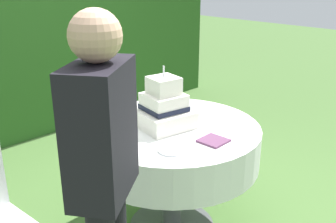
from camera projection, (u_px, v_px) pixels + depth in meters
name	position (u px, v px, depth m)	size (l,w,h in m)	color
foliage_hedge	(3.00, 4.00, 3.86)	(5.43, 0.48, 2.77)	#28561E
cake_table	(172.00, 145.00, 2.57)	(1.14, 1.14, 0.77)	#4C4C51
wedding_cake	(164.00, 108.00, 2.48)	(0.37, 0.37, 0.40)	white
serving_plate_near	(199.00, 112.00, 2.75)	(0.14, 0.14, 0.01)	white
serving_plate_far	(131.00, 113.00, 2.73)	(0.12, 0.12, 0.01)	white
serving_plate_left	(171.00, 150.00, 2.18)	(0.15, 0.15, 0.01)	white
napkin_stack	(214.00, 140.00, 2.30)	(0.15, 0.15, 0.01)	#603856
standing_person	(104.00, 176.00, 1.60)	(0.41, 0.37, 1.60)	black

